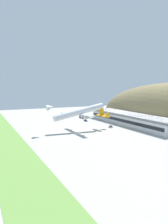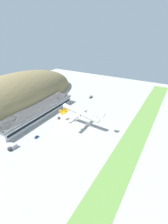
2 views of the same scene
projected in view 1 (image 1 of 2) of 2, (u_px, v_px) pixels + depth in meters
ground_plane at (78, 133)px, 150.31m from camera, size 348.36×348.36×0.00m
grass_strip_foreground at (6, 140)px, 129.82m from camera, size 313.52×19.85×0.08m
terminal_building at (130, 118)px, 184.86m from camera, size 99.08×20.35×9.07m
cargo_airplane at (80, 112)px, 157.02m from camera, size 34.69×49.50×13.80m
service_car_0 at (86, 121)px, 201.15m from camera, size 4.61×2.02×1.49m
service_car_1 at (111, 127)px, 169.99m from camera, size 3.99×1.85×1.63m
box_truck at (82, 116)px, 221.99m from camera, size 7.81×3.02×3.29m
traffic_cone_0 at (133, 140)px, 130.25m from camera, size 0.52×0.52×0.58m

